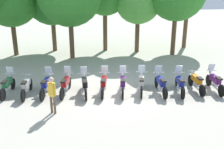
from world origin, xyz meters
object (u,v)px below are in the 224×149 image
(motorcycle_4, at_px, (85,85))
(motorcycle_5, at_px, (104,84))
(motorcycle_6, at_px, (123,84))
(motorcycle_3, at_px, (66,84))
(motorcycle_1, at_px, (26,86))
(motorcycle_0, at_px, (8,85))
(motorcycle_2, at_px, (46,85))
(motorcycle_11, at_px, (215,82))
(motorcycle_8, at_px, (161,84))
(motorcycle_7, at_px, (141,83))
(motorcycle_10, at_px, (196,82))
(tree_5, at_px, (138,1))
(person_0, at_px, (52,92))
(motorcycle_9, at_px, (180,84))

(motorcycle_4, xyz_separation_m, motorcycle_5, (1.03, 0.00, 0.00))
(motorcycle_6, bearing_deg, motorcycle_5, 93.64)
(motorcycle_3, bearing_deg, motorcycle_1, 100.90)
(motorcycle_0, relative_size, motorcycle_2, 1.01)
(motorcycle_6, height_order, motorcycle_11, same)
(motorcycle_8, bearing_deg, motorcycle_7, 77.25)
(motorcycle_1, distance_m, motorcycle_4, 3.06)
(motorcycle_4, height_order, motorcycle_10, motorcycle_4)
(motorcycle_2, bearing_deg, motorcycle_0, 92.50)
(motorcycle_2, relative_size, motorcycle_4, 0.99)
(motorcycle_2, distance_m, motorcycle_11, 9.17)
(motorcycle_7, bearing_deg, motorcycle_8, -91.00)
(motorcycle_8, height_order, motorcycle_10, motorcycle_8)
(motorcycle_8, height_order, tree_5, tree_5)
(motorcycle_5, xyz_separation_m, person_0, (-2.56, -2.02, 0.52))
(motorcycle_0, relative_size, tree_5, 0.36)
(motorcycle_5, distance_m, motorcycle_6, 1.02)
(motorcycle_1, height_order, motorcycle_3, motorcycle_3)
(motorcycle_9, relative_size, motorcycle_10, 0.99)
(motorcycle_9, height_order, person_0, person_0)
(motorcycle_2, xyz_separation_m, person_0, (0.49, -2.27, 0.52))
(motorcycle_2, height_order, motorcycle_11, same)
(motorcycle_5, distance_m, motorcycle_7, 2.04)
(motorcycle_10, bearing_deg, motorcycle_5, 86.98)
(motorcycle_5, bearing_deg, person_0, 139.90)
(motorcycle_3, relative_size, motorcycle_9, 0.99)
(motorcycle_6, xyz_separation_m, motorcycle_8, (2.03, -0.30, 0.00))
(motorcycle_8, bearing_deg, motorcycle_11, -90.34)
(person_0, relative_size, tree_5, 0.29)
(motorcycle_1, relative_size, motorcycle_5, 1.01)
(motorcycle_3, xyz_separation_m, motorcycle_6, (3.05, -0.34, 0.00))
(motorcycle_1, bearing_deg, motorcycle_8, -90.79)
(motorcycle_2, height_order, motorcycle_10, motorcycle_2)
(motorcycle_8, distance_m, motorcycle_10, 2.03)
(motorcycle_6, height_order, motorcycle_9, same)
(motorcycle_1, height_order, motorcycle_6, motorcycle_6)
(motorcycle_2, distance_m, motorcycle_6, 4.08)
(motorcycle_0, height_order, motorcycle_1, motorcycle_0)
(motorcycle_7, distance_m, motorcycle_10, 3.05)
(motorcycle_1, bearing_deg, motorcycle_0, 80.78)
(motorcycle_6, bearing_deg, motorcycle_8, -88.28)
(motorcycle_5, bearing_deg, motorcycle_3, 95.37)
(motorcycle_1, relative_size, tree_5, 0.36)
(motorcycle_2, xyz_separation_m, motorcycle_10, (8.12, -0.66, -0.01))
(motorcycle_0, relative_size, person_0, 1.24)
(motorcycle_4, distance_m, motorcycle_5, 1.03)
(motorcycle_11, bearing_deg, person_0, 102.69)
(motorcycle_7, xyz_separation_m, motorcycle_8, (1.01, -0.26, 0.00))
(motorcycle_3, xyz_separation_m, motorcycle_8, (5.07, -0.64, 0.00))
(motorcycle_0, bearing_deg, tree_5, -41.53)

